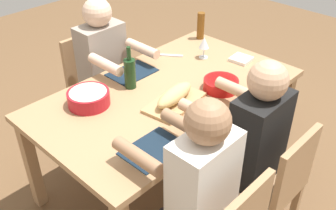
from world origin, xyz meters
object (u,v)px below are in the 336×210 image
beer_bottle (201,26)px  cutting_board (175,102)px  diner_far_center (251,139)px  serving_bowl_fruit (221,84)px  wine_bottle (130,73)px  dining_table (168,101)px  napkin_stack (241,59)px  serving_bowl_pasta (89,97)px  chair_far_center (274,183)px  diner_far_right (196,184)px  wine_glass (204,44)px  bread_loaf (175,95)px  chair_near_center (94,81)px  diner_near_center (106,65)px

beer_bottle → cutting_board: bearing=30.7°
diner_far_center → serving_bowl_fruit: bearing=-121.6°
wine_bottle → dining_table: bearing=122.2°
dining_table → napkin_stack: napkin_stack is taller
serving_bowl_pasta → chair_far_center: bearing=112.7°
diner_far_right → serving_bowl_fruit: bearing=-150.6°
dining_table → beer_bottle: beer_bottle is taller
serving_bowl_fruit → wine_glass: (-0.28, -0.37, 0.07)m
diner_far_center → bread_loaf: size_ratio=3.75×
chair_near_center → beer_bottle: bearing=150.1°
serving_bowl_fruit → napkin_stack: serving_bowl_fruit is taller
diner_near_center → napkin_stack: bearing=132.7°
wine_bottle → beer_bottle: size_ratio=1.32×
wine_bottle → beer_bottle: wine_bottle is taller
diner_near_center → cutting_board: size_ratio=3.00×
diner_near_center → bread_loaf: (0.08, 0.78, 0.11)m
diner_near_center → bread_loaf: 0.79m
wine_glass → serving_bowl_pasta: bearing=-6.2°
serving_bowl_pasta → bread_loaf: bearing=134.3°
diner_far_right → wine_bottle: (-0.34, -0.86, 0.15)m
napkin_stack → chair_near_center: bearing=-53.5°
chair_near_center → serving_bowl_fruit: size_ratio=3.72×
diner_far_center → serving_bowl_pasta: 1.00m
diner_far_center → wine_bottle: bearing=-81.1°
chair_far_center → wine_glass: (-0.53, -0.97, 0.37)m
chair_far_center → diner_far_center: diner_far_center is taller
wine_bottle → beer_bottle: 0.93m
serving_bowl_fruit → cutting_board: bearing=-16.5°
serving_bowl_fruit → wine_bottle: 0.60m
cutting_board → beer_bottle: (-0.87, -0.52, 0.10)m
diner_far_center → chair_near_center: 1.49m
diner_near_center → serving_bowl_fruit: 0.92m
wine_bottle → wine_glass: size_ratio=1.75×
dining_table → chair_near_center: (0.00, -0.83, -0.18)m
wine_bottle → napkin_stack: size_ratio=2.07×
chair_near_center → beer_bottle: (-0.78, 0.45, 0.37)m
diner_near_center → wine_bottle: 0.48m
chair_near_center → bread_loaf: size_ratio=2.66×
diner_far_center → serving_bowl_pasta: bearing=-63.2°
dining_table → diner_far_right: diner_far_right is taller
serving_bowl_pasta → wine_glass: bearing=173.8°
bread_loaf → napkin_stack: (-0.77, -0.04, -0.05)m
chair_far_center → diner_near_center: (-0.00, -1.48, 0.21)m
diner_near_center → wine_glass: size_ratio=7.23×
chair_far_center → serving_bowl_pasta: bearing=-67.3°
diner_far_right → napkin_stack: bearing=-154.7°
dining_table → serving_bowl_fruit: 0.37m
serving_bowl_fruit → beer_bottle: bearing=-130.8°
cutting_board → chair_far_center: bearing=96.7°
wine_glass → chair_far_center: bearing=61.3°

